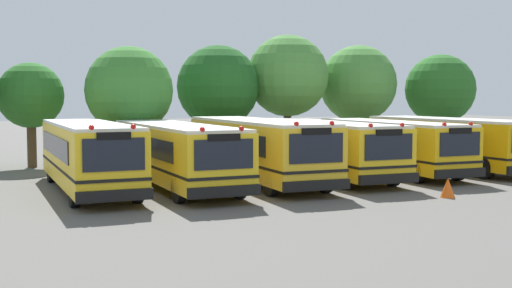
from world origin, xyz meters
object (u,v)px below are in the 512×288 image
Objects in this scene: school_bus_5 at (448,141)px; tree_2 at (131,90)px; tree_5 at (360,85)px; school_bus_1 at (174,152)px; school_bus_4 at (391,144)px; tree_3 at (219,86)px; school_bus_3 at (323,146)px; school_bus_0 at (88,154)px; tree_4 at (288,76)px; traffic_cone at (448,188)px; tree_1 at (31,95)px; tree_6 at (441,88)px; school_bus_2 at (256,147)px.

tree_2 is at bearing -27.38° from school_bus_5.
school_bus_1 is at bearing -146.81° from tree_5.
school_bus_4 is 11.16m from tree_3.
tree_2 reaches higher than school_bus_3.
school_bus_1 is (3.43, 0.05, -0.05)m from school_bus_0.
tree_4 reaches higher than school_bus_5.
school_bus_5 is at bearing 50.17° from traffic_cone.
tree_6 reaches higher than tree_1.
school_bus_4 is 10.93m from tree_5.
traffic_cone is at bearing -112.32° from tree_5.
school_bus_2 is at bearing 0.03° from school_bus_5.
traffic_cone is (-5.99, -7.18, -1.07)m from school_bus_5.
school_bus_2 is at bearing -139.29° from tree_5.
tree_4 is at bearing -121.78° from school_bus_2.
traffic_cone is (-6.84, -16.66, -4.03)m from tree_5.
school_bus_1 is 13.97m from tree_4.
tree_4 reaches higher than school_bus_4.
tree_2 reaches higher than school_bus_5.
tree_4 is 1.06× the size of tree_5.
tree_3 reaches higher than school_bus_1.
tree_3 reaches higher than school_bus_0.
school_bus_2 is 3.40m from school_bus_3.
school_bus_0 reaches higher than school_bus_5.
tree_4 reaches higher than tree_3.
school_bus_5 is 1.62× the size of tree_6.
tree_4 reaches higher than tree_6.
tree_5 is at bearing 171.52° from tree_6.
tree_6 is at bearing -8.48° from tree_5.
school_bus_0 is at bearing 0.27° from school_bus_1.
school_bus_2 reaches higher than school_bus_4.
tree_2 is at bearing -114.43° from school_bus_0.
school_bus_4 is at bearing 70.45° from traffic_cone.
traffic_cone is at bearing -51.84° from tree_1.
tree_4 is (9.75, 9.39, 3.47)m from school_bus_1.
tree_4 is at bearing 177.80° from tree_6.
tree_5 is at bearing 0.79° from tree_3.
school_bus_4 is 1.62× the size of tree_2.
school_bus_0 is at bearing 2.10° from school_bus_2.
tree_6 is (25.50, -0.63, 0.47)m from tree_1.
tree_1 is 7.69× the size of traffic_cone.
tree_2 is (-3.80, 7.21, 2.50)m from school_bus_2.
school_bus_0 is at bearing -159.56° from tree_6.
traffic_cone is at bearing -95.53° from tree_4.
school_bus_4 is (10.69, 0.25, -0.03)m from school_bus_1.
school_bus_3 is at bearing -38.28° from tree_1.
school_bus_3 is at bearing 99.01° from traffic_cone.
traffic_cone is at bearing 149.47° from school_bus_0.
tree_6 reaches higher than traffic_cone.
traffic_cone is (4.52, -6.88, -1.11)m from school_bus_2.
tree_6 is (10.07, 8.72, 2.81)m from school_bus_4.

